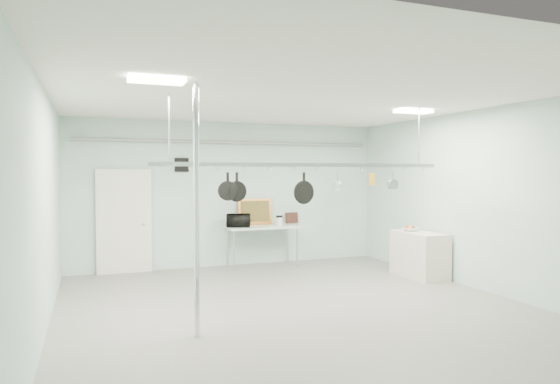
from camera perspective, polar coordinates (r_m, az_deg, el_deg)
name	(u,v)px	position (r m, az deg, el deg)	size (l,w,h in m)	color
floor	(302,311)	(7.71, 2.48, -13.43)	(8.00, 8.00, 0.00)	gray
ceiling	(302,98)	(7.50, 2.53, 10.74)	(7.00, 8.00, 0.02)	silver
back_wall	(231,194)	(11.21, -5.61, -0.25)	(7.00, 0.02, 3.20)	silver
right_wall	(486,200)	(9.38, 22.47, -0.87)	(0.02, 8.00, 3.20)	silver
door	(124,222)	(10.82, -17.38, -3.34)	(1.10, 0.10, 2.20)	silver
wall_vent	(182,165)	(10.94, -11.17, 3.07)	(0.30, 0.04, 0.30)	black
conduit_pipe	(232,142)	(11.13, -5.51, 5.66)	(0.07, 0.07, 6.60)	gray
chrome_pole	(197,211)	(6.35, -9.52, -2.12)	(0.08, 0.08, 3.20)	silver
prep_table	(262,229)	(11.07, -2.06, -4.25)	(1.60, 0.70, 0.91)	silver
side_cabinet	(419,255)	(10.35, 15.63, -6.92)	(0.60, 1.20, 0.90)	beige
pot_rack	(306,163)	(7.78, 2.99, 3.33)	(4.80, 0.06, 1.00)	#B7B7BC
light_panel_left	(157,80)	(6.15, -13.91, 12.28)	(0.65, 0.30, 0.05)	white
light_panel_right	(413,111)	(9.20, 15.01, 8.89)	(0.65, 0.30, 0.05)	white
microwave	(239,220)	(10.84, -4.76, -3.26)	(0.51, 0.34, 0.28)	black
coffee_canister	(279,222)	(11.07, -0.09, -3.39)	(0.13, 0.13, 0.19)	silver
painting_large	(255,212)	(11.30, -2.88, -2.28)	(0.78, 0.05, 0.58)	#C97936
painting_small	(292,218)	(11.62, 1.36, -2.97)	(0.30, 0.04, 0.25)	#341912
fruit_bowl	(410,229)	(10.42, 14.67, -4.13)	(0.33, 0.33, 0.08)	silver
skillet_left	(228,186)	(7.36, -5.99, 0.74)	(0.29, 0.06, 0.39)	black
skillet_mid	(237,186)	(7.40, -4.96, 0.68)	(0.31, 0.06, 0.41)	black
skillet_right	(304,188)	(7.77, 2.75, 0.47)	(0.36, 0.06, 0.49)	black
whisk	(338,182)	(8.02, 6.61, 1.13)	(0.15, 0.15, 0.31)	silver
grater	(372,179)	(8.33, 10.48, 1.46)	(0.09, 0.02, 0.22)	yellow
saucepan	(393,181)	(8.54, 12.77, 1.27)	(0.16, 0.09, 0.28)	#B4B4B9
fruit_cluster	(410,227)	(10.42, 14.67, -3.91)	(0.24, 0.24, 0.09)	#B32210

